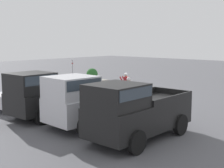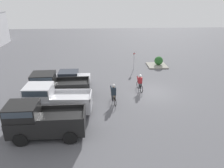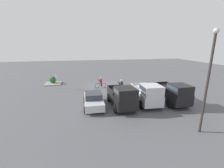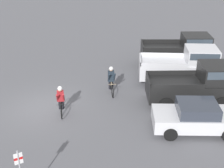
{
  "view_description": "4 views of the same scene",
  "coord_description": "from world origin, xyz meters",
  "px_view_note": "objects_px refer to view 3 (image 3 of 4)",
  "views": [
    {
      "loc": [
        -13.63,
        18.03,
        3.92
      ],
      "look_at": [
        -0.63,
        3.85,
        1.2
      ],
      "focal_mm": 50.0,
      "sensor_mm": 36.0,
      "label": 1
    },
    {
      "loc": [
        -18.51,
        4.9,
        8.74
      ],
      "look_at": [
        -0.63,
        3.85,
        1.2
      ],
      "focal_mm": 35.0,
      "sensor_mm": 36.0,
      "label": 2
    },
    {
      "loc": [
        3.02,
        22.43,
        6.18
      ],
      "look_at": [
        -0.63,
        3.85,
        1.2
      ],
      "focal_mm": 24.0,
      "sensor_mm": 36.0,
      "label": 3
    },
    {
      "loc": [
        15.22,
        4.07,
        8.89
      ],
      "look_at": [
        -0.63,
        3.85,
        1.2
      ],
      "focal_mm": 50.0,
      "sensor_mm": 36.0,
      "label": 4
    }
  ],
  "objects_px": {
    "lamppost": "(209,76)",
    "pickup_truck_0": "(173,93)",
    "cyclist_0": "(101,82)",
    "fire_lane_sign": "(56,80)",
    "pickup_truck_2": "(122,96)",
    "cyclist_1": "(121,86)",
    "shrub": "(53,80)",
    "sedan_0": "(94,100)",
    "pickup_truck_1": "(147,93)"
  },
  "relations": [
    {
      "from": "pickup_truck_1",
      "to": "cyclist_0",
      "type": "height_order",
      "value": "pickup_truck_1"
    },
    {
      "from": "cyclist_0",
      "to": "shrub",
      "type": "bearing_deg",
      "value": -26.87
    },
    {
      "from": "pickup_truck_2",
      "to": "sedan_0",
      "type": "bearing_deg",
      "value": -14.6
    },
    {
      "from": "pickup_truck_1",
      "to": "pickup_truck_2",
      "type": "relative_size",
      "value": 1.0
    },
    {
      "from": "cyclist_0",
      "to": "cyclist_1",
      "type": "xyz_separation_m",
      "value": [
        -2.46,
        2.68,
        0.05
      ]
    },
    {
      "from": "cyclist_1",
      "to": "pickup_truck_0",
      "type": "bearing_deg",
      "value": 131.44
    },
    {
      "from": "pickup_truck_2",
      "to": "shrub",
      "type": "distance_m",
      "value": 14.29
    },
    {
      "from": "cyclist_1",
      "to": "shrub",
      "type": "relative_size",
      "value": 1.73
    },
    {
      "from": "cyclist_1",
      "to": "cyclist_0",
      "type": "bearing_deg",
      "value": -47.39
    },
    {
      "from": "pickup_truck_0",
      "to": "lamppost",
      "type": "distance_m",
      "value": 6.25
    },
    {
      "from": "fire_lane_sign",
      "to": "cyclist_1",
      "type": "bearing_deg",
      "value": 160.83
    },
    {
      "from": "pickup_truck_1",
      "to": "cyclist_1",
      "type": "bearing_deg",
      "value": -71.6
    },
    {
      "from": "cyclist_1",
      "to": "shrub",
      "type": "height_order",
      "value": "cyclist_1"
    },
    {
      "from": "cyclist_1",
      "to": "shrub",
      "type": "bearing_deg",
      "value": -33.11
    },
    {
      "from": "sedan_0",
      "to": "cyclist_1",
      "type": "height_order",
      "value": "cyclist_1"
    },
    {
      "from": "pickup_truck_0",
      "to": "shrub",
      "type": "height_order",
      "value": "pickup_truck_0"
    },
    {
      "from": "pickup_truck_0",
      "to": "sedan_0",
      "type": "relative_size",
      "value": 1.14
    },
    {
      "from": "pickup_truck_0",
      "to": "cyclist_0",
      "type": "height_order",
      "value": "pickup_truck_0"
    },
    {
      "from": "pickup_truck_1",
      "to": "pickup_truck_2",
      "type": "distance_m",
      "value": 2.78
    },
    {
      "from": "shrub",
      "to": "sedan_0",
      "type": "bearing_deg",
      "value": 118.55
    },
    {
      "from": "lamppost",
      "to": "pickup_truck_0",
      "type": "bearing_deg",
      "value": -102.09
    },
    {
      "from": "sedan_0",
      "to": "pickup_truck_1",
      "type": "bearing_deg",
      "value": 175.47
    },
    {
      "from": "pickup_truck_0",
      "to": "lamppost",
      "type": "bearing_deg",
      "value": 77.91
    },
    {
      "from": "cyclist_0",
      "to": "pickup_truck_2",
      "type": "bearing_deg",
      "value": 99.33
    },
    {
      "from": "cyclist_1",
      "to": "lamppost",
      "type": "relative_size",
      "value": 0.26
    },
    {
      "from": "fire_lane_sign",
      "to": "shrub",
      "type": "distance_m",
      "value": 3.61
    },
    {
      "from": "fire_lane_sign",
      "to": "shrub",
      "type": "height_order",
      "value": "fire_lane_sign"
    },
    {
      "from": "fire_lane_sign",
      "to": "pickup_truck_2",
      "type": "bearing_deg",
      "value": 133.15
    },
    {
      "from": "cyclist_0",
      "to": "lamppost",
      "type": "bearing_deg",
      "value": 113.64
    },
    {
      "from": "pickup_truck_0",
      "to": "pickup_truck_1",
      "type": "distance_m",
      "value": 2.84
    },
    {
      "from": "pickup_truck_0",
      "to": "fire_lane_sign",
      "type": "height_order",
      "value": "pickup_truck_0"
    },
    {
      "from": "cyclist_0",
      "to": "cyclist_1",
      "type": "distance_m",
      "value": 3.64
    },
    {
      "from": "pickup_truck_2",
      "to": "sedan_0",
      "type": "relative_size",
      "value": 1.16
    },
    {
      "from": "pickup_truck_0",
      "to": "lamppost",
      "type": "height_order",
      "value": "lamppost"
    },
    {
      "from": "lamppost",
      "to": "pickup_truck_1",
      "type": "bearing_deg",
      "value": -73.48
    },
    {
      "from": "cyclist_0",
      "to": "fire_lane_sign",
      "type": "distance_m",
      "value": 6.29
    },
    {
      "from": "lamppost",
      "to": "pickup_truck_2",
      "type": "bearing_deg",
      "value": -50.32
    },
    {
      "from": "cyclist_0",
      "to": "lamppost",
      "type": "xyz_separation_m",
      "value": [
        -5.7,
        13.01,
        3.38
      ]
    },
    {
      "from": "pickup_truck_2",
      "to": "pickup_truck_0",
      "type": "bearing_deg",
      "value": -179.8
    },
    {
      "from": "cyclist_1",
      "to": "lamppost",
      "type": "height_order",
      "value": "lamppost"
    },
    {
      "from": "sedan_0",
      "to": "cyclist_1",
      "type": "relative_size",
      "value": 2.3
    },
    {
      "from": "pickup_truck_1",
      "to": "fire_lane_sign",
      "type": "bearing_deg",
      "value": -36.93
    },
    {
      "from": "pickup_truck_1",
      "to": "fire_lane_sign",
      "type": "distance_m",
      "value": 12.86
    },
    {
      "from": "sedan_0",
      "to": "cyclist_0",
      "type": "height_order",
      "value": "cyclist_0"
    },
    {
      "from": "cyclist_1",
      "to": "fire_lane_sign",
      "type": "relative_size",
      "value": 0.82
    },
    {
      "from": "fire_lane_sign",
      "to": "shrub",
      "type": "xyz_separation_m",
      "value": [
        1.1,
        -3.37,
        -0.69
      ]
    },
    {
      "from": "sedan_0",
      "to": "cyclist_0",
      "type": "xyz_separation_m",
      "value": [
        -1.56,
        -6.93,
        0.06
      ]
    },
    {
      "from": "shrub",
      "to": "cyclist_0",
      "type": "bearing_deg",
      "value": 153.13
    },
    {
      "from": "pickup_truck_2",
      "to": "lamppost",
      "type": "relative_size",
      "value": 0.69
    },
    {
      "from": "pickup_truck_0",
      "to": "pickup_truck_2",
      "type": "distance_m",
      "value": 5.59
    }
  ]
}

